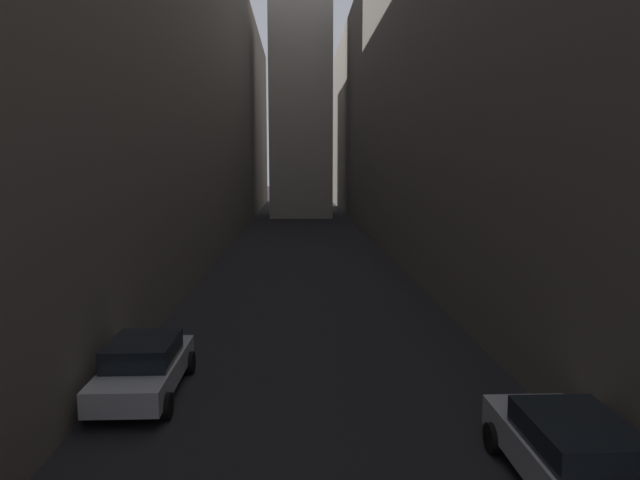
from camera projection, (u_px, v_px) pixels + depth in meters
The scene contains 5 objects.
ground_plane at pixel (303, 245), 42.76m from camera, with size 264.00×264.00×0.00m, color black.
building_block_left at pixel (133, 85), 42.73m from camera, with size 14.24×108.00×23.79m, color #60594F.
building_block_right at pixel (449, 92), 43.73m from camera, with size 11.41×108.00×23.00m, color #60594F.
parked_car_left_third at pixel (144, 366), 14.66m from camera, with size 1.97×4.37×1.47m.
parked_car_right_third at pixel (573, 454), 10.17m from camera, with size 1.98×4.46×1.45m.
Camera 1 is at (-0.47, 5.62, 5.82)m, focal length 32.21 mm.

